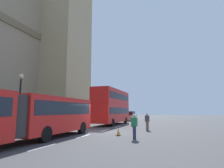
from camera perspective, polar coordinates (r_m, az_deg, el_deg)
The scene contains 10 objects.
ground_plane at distance 17.83m, azimuth -3.85°, elevation -14.32°, with size 160.00×160.00×0.00m, color #424244.
lane_centre_marking at distance 17.00m, azimuth -5.08°, elevation -14.59°, with size 25.20×0.16×0.01m.
articulated_bus at distance 11.82m, azimuth -29.61°, elevation -7.92°, with size 16.20×2.54×2.90m.
double_decker_bus at distance 27.31m, azimuth 0.02°, elevation -6.52°, with size 10.08×2.54×4.90m.
sedan_lead at distance 37.68m, azimuth 5.48°, elevation -9.68°, with size 4.40×1.86×1.85m.
traffic_cone_west at distance 15.19m, azimuth 1.98°, elevation -14.33°, with size 0.36×0.36×0.58m.
traffic_cone_middle at distance 23.44m, azimuth 6.24°, elevation -12.12°, with size 0.36×0.36×0.58m.
street_lamp at distance 18.84m, azimuth -26.23°, elevation -3.86°, with size 0.44×0.44×5.27m.
pedestrian_near_cones at distance 13.40m, azimuth 6.80°, elevation -12.39°, with size 0.36×0.43×1.69m.
pedestrian_by_kerb at distance 19.51m, azimuth 10.65°, elevation -10.98°, with size 0.42×0.47×1.69m.
Camera 1 is at (-16.37, -6.81, 1.90)m, focal length 30.10 mm.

